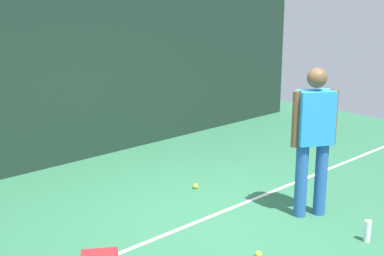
% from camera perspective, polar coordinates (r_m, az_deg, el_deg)
% --- Properties ---
extents(ground_plane, '(12.00, 12.00, 0.00)m').
position_cam_1_polar(ground_plane, '(5.95, 2.68, -10.08)').
color(ground_plane, '#2D6B47').
extents(back_fence, '(10.00, 0.10, 2.77)m').
position_cam_1_polar(back_fence, '(7.87, -13.15, 6.16)').
color(back_fence, '#192D23').
rests_on(back_fence, ground).
extents(court_line, '(9.00, 0.05, 0.00)m').
position_cam_1_polar(court_line, '(6.03, 1.81, -9.71)').
color(court_line, white).
rests_on(court_line, ground).
extents(tennis_player, '(0.47, 0.39, 1.70)m').
position_cam_1_polar(tennis_player, '(5.93, 13.15, -0.60)').
color(tennis_player, '#2659A5').
rests_on(tennis_player, ground).
extents(tennis_ball_near_player, '(0.07, 0.07, 0.07)m').
position_cam_1_polar(tennis_ball_near_player, '(5.22, 7.29, -13.50)').
color(tennis_ball_near_player, '#CCE033').
rests_on(tennis_ball_near_player, ground).
extents(tennis_ball_far_left, '(0.07, 0.07, 0.07)m').
position_cam_1_polar(tennis_ball_far_left, '(6.85, 0.39, -6.37)').
color(tennis_ball_far_left, '#CCE033').
rests_on(tennis_ball_far_left, ground).
extents(water_bottle, '(0.07, 0.07, 0.23)m').
position_cam_1_polar(water_bottle, '(5.73, 18.61, -10.62)').
color(water_bottle, white).
rests_on(water_bottle, ground).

